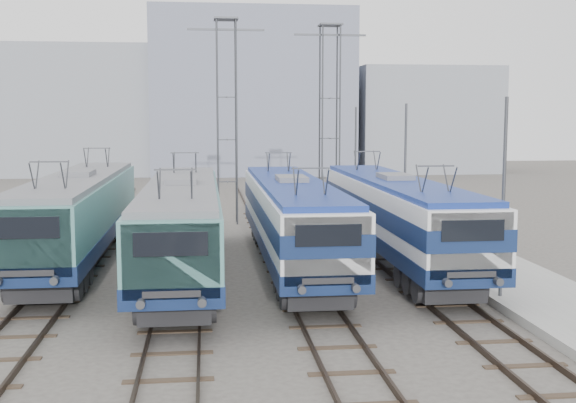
{
  "coord_description": "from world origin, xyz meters",
  "views": [
    {
      "loc": [
        -1.29,
        -20.97,
        6.32
      ],
      "look_at": [
        1.92,
        7.0,
        3.03
      ],
      "focal_mm": 45.0,
      "sensor_mm": 36.0,
      "label": 1
    }
  ],
  "objects_px": {
    "locomotive_far_right": "(396,212)",
    "catenary_tower_west": "(227,112)",
    "mast_mid": "(405,174)",
    "locomotive_center_left": "(182,221)",
    "locomotive_far_left": "(78,211)",
    "locomotive_center_right": "(292,215)",
    "mast_rear": "(355,160)",
    "mast_front": "(503,202)",
    "catenary_tower_east": "(330,112)"
  },
  "relations": [
    {
      "from": "locomotive_far_right",
      "to": "mast_front",
      "type": "bearing_deg",
      "value": -74.78
    },
    {
      "from": "locomotive_far_left",
      "to": "locomotive_center_right",
      "type": "relative_size",
      "value": 1.04
    },
    {
      "from": "locomotive_far_right",
      "to": "catenary_tower_east",
      "type": "xyz_separation_m",
      "value": [
        -0.25,
        15.2,
        4.32
      ]
    },
    {
      "from": "locomotive_center_left",
      "to": "mast_rear",
      "type": "xyz_separation_m",
      "value": [
        10.85,
        18.66,
        1.21
      ]
    },
    {
      "from": "locomotive_far_left",
      "to": "mast_mid",
      "type": "relative_size",
      "value": 2.68
    },
    {
      "from": "locomotive_center_right",
      "to": "mast_mid",
      "type": "height_order",
      "value": "mast_mid"
    },
    {
      "from": "locomotive_center_left",
      "to": "catenary_tower_east",
      "type": "distance_m",
      "value": 19.32
    },
    {
      "from": "locomotive_far_right",
      "to": "mast_front",
      "type": "xyz_separation_m",
      "value": [
        1.85,
        -6.8,
        1.18
      ]
    },
    {
      "from": "catenary_tower_west",
      "to": "locomotive_center_right",
      "type": "bearing_deg",
      "value": -80.58
    },
    {
      "from": "catenary_tower_east",
      "to": "locomotive_center_right",
      "type": "bearing_deg",
      "value": -105.28
    },
    {
      "from": "locomotive_center_right",
      "to": "mast_rear",
      "type": "height_order",
      "value": "mast_rear"
    },
    {
      "from": "locomotive_center_left",
      "to": "mast_mid",
      "type": "xyz_separation_m",
      "value": [
        10.85,
        6.66,
        1.21
      ]
    },
    {
      "from": "catenary_tower_west",
      "to": "mast_mid",
      "type": "relative_size",
      "value": 1.71
    },
    {
      "from": "locomotive_far_right",
      "to": "locomotive_far_left",
      "type": "bearing_deg",
      "value": 172.6
    },
    {
      "from": "catenary_tower_east",
      "to": "mast_front",
      "type": "relative_size",
      "value": 1.71
    },
    {
      "from": "mast_rear",
      "to": "mast_front",
      "type": "bearing_deg",
      "value": -90.0
    },
    {
      "from": "mast_front",
      "to": "mast_mid",
      "type": "relative_size",
      "value": 1.0
    },
    {
      "from": "catenary_tower_west",
      "to": "locomotive_far_right",
      "type": "bearing_deg",
      "value": -62.91
    },
    {
      "from": "locomotive_center_left",
      "to": "locomotive_far_right",
      "type": "distance_m",
      "value": 9.12
    },
    {
      "from": "locomotive_far_right",
      "to": "mast_front",
      "type": "distance_m",
      "value": 7.15
    },
    {
      "from": "mast_mid",
      "to": "mast_front",
      "type": "bearing_deg",
      "value": -90.0
    },
    {
      "from": "mast_mid",
      "to": "mast_rear",
      "type": "xyz_separation_m",
      "value": [
        0.0,
        12.0,
        0.0
      ]
    },
    {
      "from": "catenary_tower_west",
      "to": "mast_rear",
      "type": "height_order",
      "value": "catenary_tower_west"
    },
    {
      "from": "catenary_tower_west",
      "to": "mast_rear",
      "type": "distance_m",
      "value": 9.99
    },
    {
      "from": "locomotive_far_left",
      "to": "locomotive_center_left",
      "type": "height_order",
      "value": "locomotive_far_left"
    },
    {
      "from": "locomotive_far_left",
      "to": "mast_mid",
      "type": "bearing_deg",
      "value": 12.65
    },
    {
      "from": "locomotive_far_right",
      "to": "catenary_tower_west",
      "type": "distance_m",
      "value": 15.44
    },
    {
      "from": "mast_mid",
      "to": "locomotive_center_right",
      "type": "bearing_deg",
      "value": -138.82
    },
    {
      "from": "catenary_tower_west",
      "to": "catenary_tower_east",
      "type": "xyz_separation_m",
      "value": [
        6.5,
        2.0,
        0.0
      ]
    },
    {
      "from": "catenary_tower_west",
      "to": "mast_front",
      "type": "height_order",
      "value": "catenary_tower_west"
    },
    {
      "from": "locomotive_center_right",
      "to": "mast_mid",
      "type": "bearing_deg",
      "value": 41.18
    },
    {
      "from": "locomotive_far_right",
      "to": "mast_rear",
      "type": "distance_m",
      "value": 17.34
    },
    {
      "from": "locomotive_far_right",
      "to": "catenary_tower_east",
      "type": "distance_m",
      "value": 15.8
    },
    {
      "from": "locomotive_far_right",
      "to": "mast_front",
      "type": "relative_size",
      "value": 2.6
    },
    {
      "from": "mast_front",
      "to": "locomotive_far_right",
      "type": "bearing_deg",
      "value": 105.22
    },
    {
      "from": "catenary_tower_east",
      "to": "mast_front",
      "type": "bearing_deg",
      "value": -84.55
    },
    {
      "from": "locomotive_far_left",
      "to": "mast_mid",
      "type": "xyz_separation_m",
      "value": [
        15.35,
        3.44,
        1.17
      ]
    },
    {
      "from": "locomotive_center_left",
      "to": "mast_front",
      "type": "distance_m",
      "value": 12.15
    },
    {
      "from": "catenary_tower_west",
      "to": "mast_front",
      "type": "bearing_deg",
      "value": -66.73
    },
    {
      "from": "catenary_tower_west",
      "to": "mast_front",
      "type": "distance_m",
      "value": 22.0
    },
    {
      "from": "catenary_tower_east",
      "to": "mast_mid",
      "type": "xyz_separation_m",
      "value": [
        2.1,
        -10.0,
        -3.14
      ]
    },
    {
      "from": "catenary_tower_west",
      "to": "locomotive_center_left",
      "type": "bearing_deg",
      "value": -98.73
    },
    {
      "from": "locomotive_far_right",
      "to": "catenary_tower_west",
      "type": "height_order",
      "value": "catenary_tower_west"
    },
    {
      "from": "mast_mid",
      "to": "mast_rear",
      "type": "relative_size",
      "value": 1.0
    },
    {
      "from": "locomotive_center_right",
      "to": "catenary_tower_east",
      "type": "xyz_separation_m",
      "value": [
        4.25,
        15.56,
        4.33
      ]
    },
    {
      "from": "locomotive_center_right",
      "to": "mast_mid",
      "type": "distance_m",
      "value": 8.52
    },
    {
      "from": "locomotive_far_right",
      "to": "locomotive_center_right",
      "type": "bearing_deg",
      "value": -175.46
    },
    {
      "from": "locomotive_center_left",
      "to": "mast_mid",
      "type": "relative_size",
      "value": 2.63
    },
    {
      "from": "mast_front",
      "to": "locomotive_far_left",
      "type": "bearing_deg",
      "value": 150.87
    },
    {
      "from": "catenary_tower_east",
      "to": "locomotive_center_left",
      "type": "bearing_deg",
      "value": -117.71
    }
  ]
}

